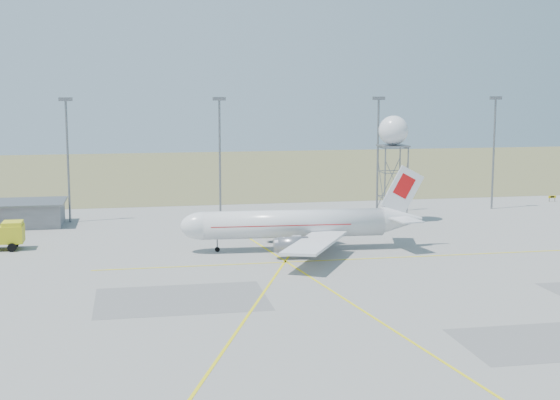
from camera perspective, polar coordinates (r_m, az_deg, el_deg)
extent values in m
plane|color=#9B9B96|center=(73.43, 9.57, -9.46)|extent=(400.00, 400.00, 0.00)
cube|color=#5F6638|center=(208.11, -3.96, 2.16)|extent=(400.00, 120.00, 0.03)
cube|color=gray|center=(132.57, -19.49, -1.05)|extent=(18.00, 9.00, 3.60)
cube|color=slate|center=(132.28, -19.53, -0.21)|extent=(19.00, 10.00, 0.30)
cylinder|color=slate|center=(132.38, -15.25, 2.71)|extent=(0.36, 0.36, 20.00)
cube|color=slate|center=(131.82, -15.42, 7.12)|extent=(2.20, 0.50, 0.60)
cylinder|color=slate|center=(132.82, -4.42, 2.99)|extent=(0.36, 0.36, 20.00)
cube|color=slate|center=(132.27, -4.47, 7.39)|extent=(2.20, 0.50, 0.60)
cylinder|color=slate|center=(138.76, 7.16, 3.18)|extent=(0.36, 0.36, 20.00)
cube|color=slate|center=(138.24, 7.24, 7.39)|extent=(2.20, 0.50, 0.60)
cylinder|color=slate|center=(147.05, 15.35, 3.23)|extent=(0.36, 0.36, 20.00)
cube|color=slate|center=(146.55, 15.51, 7.21)|extent=(2.20, 0.50, 0.60)
cylinder|color=black|center=(160.42, 19.09, 0.02)|extent=(0.10, 0.10, 0.80)
cylinder|color=black|center=(161.02, 19.46, 0.03)|extent=(0.10, 0.10, 0.80)
cube|color=yellow|center=(160.65, 19.29, 0.22)|extent=(1.60, 0.15, 0.50)
cube|color=black|center=(160.58, 19.30, 0.22)|extent=(0.80, 0.03, 0.30)
cylinder|color=silver|center=(106.72, 1.01, -1.75)|extent=(24.98, 5.25, 3.82)
ellipsoid|color=silver|center=(105.62, -5.66, -1.89)|extent=(6.32, 4.16, 3.82)
cube|color=black|center=(105.49, -6.29, -1.60)|extent=(1.56, 2.18, 0.93)
cone|color=silver|center=(109.95, 8.90, -1.40)|extent=(5.94, 4.14, 3.82)
cube|color=silver|center=(109.36, 8.95, 0.67)|extent=(6.12, 0.64, 7.18)
cube|color=#BD0C0E|center=(109.32, 9.05, 1.02)|extent=(3.30, 0.51, 3.68)
cube|color=silver|center=(112.64, 8.24, -0.91)|extent=(3.35, 5.41, 0.17)
cube|color=silver|center=(106.86, 9.12, -1.42)|extent=(3.35, 5.41, 0.17)
cube|color=silver|center=(115.46, 1.08, -1.46)|extent=(10.11, 15.85, 0.34)
cube|color=silver|center=(98.81, 2.57, -3.13)|extent=(11.47, 15.55, 0.34)
cylinder|color=slate|center=(112.30, 0.11, -2.18)|extent=(4.13, 2.42, 2.19)
cylinder|color=slate|center=(101.55, 0.94, -3.31)|extent=(4.13, 2.42, 2.19)
cube|color=#BD0C0E|center=(106.44, 0.00, -1.72)|extent=(19.27, 4.96, 0.11)
cylinder|color=black|center=(106.31, -4.61, -3.57)|extent=(0.71, 0.71, 0.86)
cube|color=black|center=(107.62, 2.01, -3.40)|extent=(1.29, 5.77, 0.86)
cylinder|color=slate|center=(107.54, 2.01, -3.17)|extent=(0.24, 0.24, 1.72)
cylinder|color=slate|center=(127.37, 7.68, 1.04)|extent=(0.23, 0.23, 12.61)
cylinder|color=slate|center=(128.66, 9.31, 1.08)|extent=(0.23, 0.23, 12.61)
cylinder|color=slate|center=(132.27, 8.74, 1.29)|extent=(0.23, 0.23, 12.61)
cylinder|color=slate|center=(131.03, 7.14, 1.25)|extent=(0.23, 0.23, 12.61)
cube|color=slate|center=(129.19, 8.27, 3.94)|extent=(4.48, 4.48, 0.24)
sphere|color=silver|center=(129.03, 8.30, 5.06)|extent=(4.85, 4.85, 4.85)
cube|color=gold|center=(113.15, -18.97, -1.87)|extent=(2.62, 3.05, 1.52)
cube|color=black|center=(113.03, -18.59, -1.81)|extent=(0.12, 2.82, 1.09)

